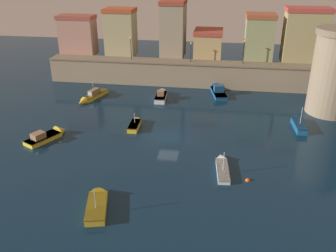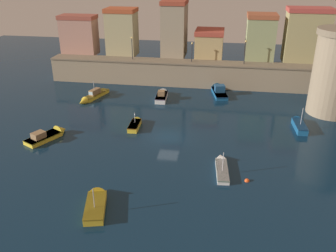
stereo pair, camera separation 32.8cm
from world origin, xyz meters
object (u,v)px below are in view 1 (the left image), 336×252
quay_lamp_1 (191,49)px  moored_boat_0 (49,135)px  moored_boat_6 (298,123)px  moored_boat_3 (135,124)px  mooring_buoy_0 (248,181)px  moored_boat_1 (161,95)px  moored_boat_5 (217,90)px  moored_boat_7 (91,97)px  quay_lamp_0 (131,45)px  quay_lamp_2 (244,48)px  moored_boat_2 (222,166)px  moored_boat_4 (98,202)px  fortress_tower (336,72)px

quay_lamp_1 → moored_boat_0: (-15.01, -23.11, -5.97)m
quay_lamp_1 → moored_boat_6: bearing=-43.9°
moored_boat_3 → moored_boat_0: bearing=115.1°
moored_boat_3 → mooring_buoy_0: size_ratio=8.65×
moored_boat_1 → moored_boat_5: moored_boat_5 is taller
moored_boat_6 → moored_boat_7: bearing=76.1°
moored_boat_1 → moored_boat_3: 11.18m
quay_lamp_0 → moored_boat_6: bearing=-30.1°
quay_lamp_2 → moored_boat_0: 33.72m
moored_boat_0 → moored_boat_2: bearing=-73.2°
moored_boat_4 → moored_boat_6: moored_boat_6 is taller
fortress_tower → quay_lamp_2: (-12.04, 9.28, 0.74)m
quay_lamp_1 → moored_boat_2: (6.01, -26.97, -6.09)m
moored_boat_7 → mooring_buoy_0: moored_boat_7 is taller
quay_lamp_0 → moored_boat_7: (-4.29, -9.28, -6.26)m
moored_boat_0 → moored_boat_1: size_ratio=1.03×
quay_lamp_2 → moored_boat_7: size_ratio=0.56×
moored_boat_0 → moored_boat_4: (10.21, -12.00, 0.01)m
moored_boat_4 → moored_boat_5: (9.63, 31.82, 0.08)m
fortress_tower → quay_lamp_0: fortress_tower is taller
moored_boat_4 → moored_boat_5: bearing=-30.7°
quay_lamp_1 → moored_boat_4: size_ratio=0.60×
quay_lamp_1 → quay_lamp_2: (8.72, 0.00, 0.36)m
fortress_tower → moored_boat_2: 23.73m
quay_lamp_2 → moored_boat_3: bearing=-127.8°
moored_boat_0 → moored_boat_7: size_ratio=0.82×
quay_lamp_1 → moored_boat_2: size_ratio=0.56×
moored_boat_2 → mooring_buoy_0: 3.33m
moored_boat_3 → moored_boat_7: moored_boat_7 is taller
moored_boat_3 → moored_boat_5: moored_boat_3 is taller
moored_boat_1 → moored_boat_2: 22.16m
moored_boat_4 → mooring_buoy_0: size_ratio=10.82×
moored_boat_2 → moored_boat_4: 13.52m
quay_lamp_0 → mooring_buoy_0: bearing=-57.0°
moored_boat_0 → moored_boat_4: 15.76m
moored_boat_5 → moored_boat_6: bearing=-149.1°
moored_boat_0 → mooring_buoy_0: bearing=-77.0°
moored_boat_3 → moored_boat_6: (21.02, 3.16, 0.08)m
quay_lamp_1 → quay_lamp_0: bearing=180.0°
fortress_tower → quay_lamp_1: size_ratio=3.62×
fortress_tower → moored_boat_6: size_ratio=2.21×
moored_boat_1 → moored_boat_0: bearing=141.6°
quay_lamp_0 → quay_lamp_1: bearing=0.0°
quay_lamp_2 → moored_boat_3: quay_lamp_2 is taller
moored_boat_1 → moored_boat_4: 28.01m
quay_lamp_0 → moored_boat_2: (16.29, -26.97, -6.42)m
quay_lamp_2 → moored_boat_0: bearing=-135.8°
fortress_tower → moored_boat_4: fortress_tower is taller
quay_lamp_2 → moored_boat_7: quay_lamp_2 is taller
moored_boat_2 → moored_boat_6: (9.60, 11.94, 0.18)m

